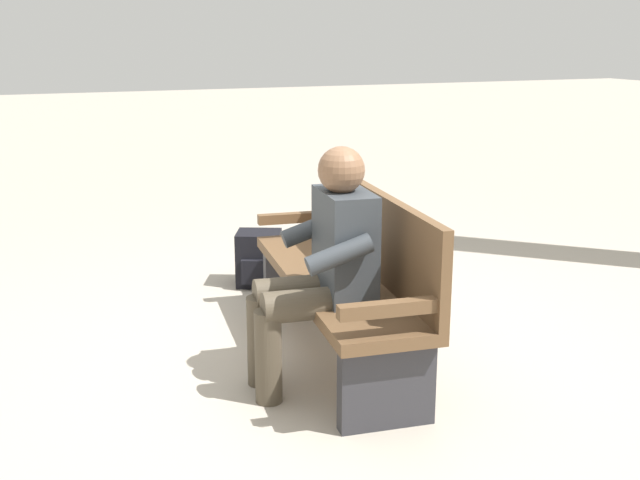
% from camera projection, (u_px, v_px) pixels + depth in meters
% --- Properties ---
extents(ground_plane, '(40.00, 40.00, 0.00)m').
position_uv_depth(ground_plane, '(335.00, 356.00, 4.17)').
color(ground_plane, '#A89E8E').
extents(bench_near, '(1.84, 0.69, 0.90)m').
position_uv_depth(bench_near, '(348.00, 273.00, 4.07)').
color(bench_near, brown).
rests_on(bench_near, ground).
extents(person_seated, '(0.60, 0.60, 1.18)m').
position_uv_depth(person_seated, '(322.00, 263.00, 3.66)').
color(person_seated, '#33383D').
rests_on(person_seated, ground).
extents(backpack, '(0.37, 0.37, 0.37)m').
position_uv_depth(backpack, '(259.00, 259.00, 5.31)').
color(backpack, black).
rests_on(backpack, ground).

